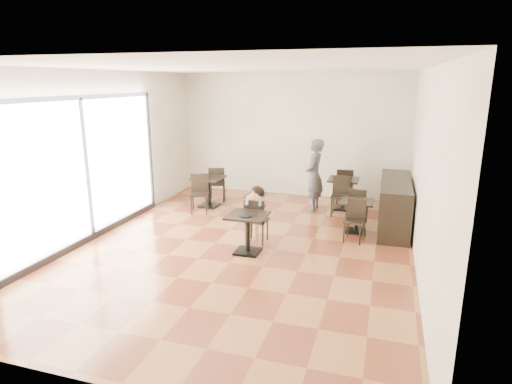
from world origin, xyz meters
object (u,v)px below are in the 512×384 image
at_px(adult_patron, 314,175).
at_px(cafe_table_back, 343,194).
at_px(chair_left_b, 199,194).
at_px(chair_left_a, 217,184).
at_px(child, 257,215).
at_px(chair_mid_a, 359,206).
at_px(child_chair, 257,220).
at_px(chair_mid_b, 354,222).
at_px(child_table, 248,234).
at_px(chair_back_b, 340,197).
at_px(cafe_table_mid, 356,216).
at_px(chair_back_a, 345,186).
at_px(cafe_table_left, 209,192).

xyz_separation_m(adult_patron, cafe_table_back, (0.65, 0.30, -0.48)).
bearing_deg(chair_left_b, chair_left_a, 71.90).
bearing_deg(child, chair_mid_a, 43.33).
height_order(adult_patron, chair_left_a, adult_patron).
xyz_separation_m(child, chair_mid_a, (1.77, 1.67, -0.14)).
height_order(child_chair, chair_mid_b, child_chair).
bearing_deg(child_table, adult_patron, 77.05).
xyz_separation_m(adult_patron, chair_back_b, (0.65, -0.25, -0.40)).
xyz_separation_m(child_table, adult_patron, (0.68, 2.95, 0.49)).
distance_m(child_table, chair_left_b, 2.68).
bearing_deg(chair_back_b, chair_left_a, 173.51).
bearing_deg(chair_back_b, cafe_table_mid, -66.98).
bearing_deg(chair_mid_b, child_chair, -153.67).
relative_size(child_table, cafe_table_back, 0.97).
bearing_deg(chair_mid_a, cafe_table_mid, 98.49).
xyz_separation_m(cafe_table_back, chair_left_a, (-3.15, -0.20, 0.07)).
bearing_deg(chair_mid_a, child_table, 59.92).
bearing_deg(chair_mid_b, chair_left_a, 160.17).
bearing_deg(chair_mid_a, adult_patron, -25.41).
height_order(child_table, chair_mid_b, chair_mid_b).
relative_size(child_table, chair_left_a, 0.81).
relative_size(chair_mid_a, chair_mid_b, 1.00).
xyz_separation_m(cafe_table_mid, chair_back_a, (-0.44, 2.10, 0.11)).
height_order(child_chair, cafe_table_mid, child_chair).
bearing_deg(cafe_table_left, chair_left_a, 90.00).
relative_size(chair_left_a, chair_left_b, 1.00).
height_order(cafe_table_mid, chair_mid_a, chair_mid_a).
bearing_deg(chair_back_b, adult_patron, 158.87).
bearing_deg(child, chair_left_a, 126.06).
height_order(cafe_table_left, chair_mid_b, chair_mid_b).
xyz_separation_m(chair_left_b, chair_back_a, (3.15, 1.81, 0.00)).
distance_m(adult_patron, chair_back_a, 1.12).
distance_m(adult_patron, chair_back_b, 0.81).
bearing_deg(cafe_table_left, child, -46.99).
distance_m(child_chair, chair_left_a, 3.10).
bearing_deg(cafe_table_left, child_chair, -46.99).
height_order(child_chair, chair_mid_a, child_chair).
distance_m(cafe_table_back, chair_left_a, 3.16).
relative_size(chair_mid_a, chair_left_b, 0.90).
bearing_deg(chair_mid_a, cafe_table_left, 3.93).
bearing_deg(chair_mid_b, cafe_table_left, 167.39).
height_order(cafe_table_left, chair_back_b, chair_back_b).
height_order(cafe_table_back, chair_mid_b, chair_mid_b).
xyz_separation_m(child, chair_back_b, (1.33, 2.15, -0.10)).
bearing_deg(chair_left_b, cafe_table_back, 4.25).
bearing_deg(child_table, cafe_table_back, 67.78).
height_order(chair_mid_b, chair_left_b, chair_left_b).
relative_size(child_chair, child, 0.79).
xyz_separation_m(cafe_table_mid, chair_left_a, (-3.59, 1.39, 0.11)).
height_order(child_table, child, child).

